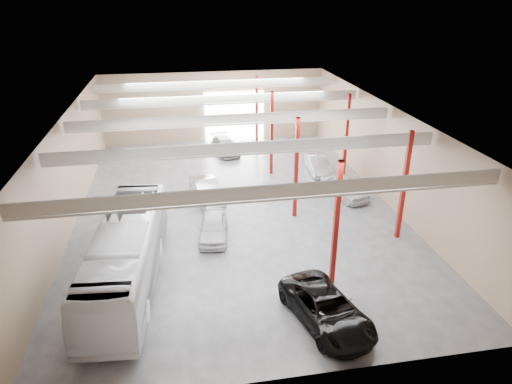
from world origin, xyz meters
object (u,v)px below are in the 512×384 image
object	(u,v)px
car_row_a	(213,227)
car_row_b	(207,191)
black_sedan	(326,308)
car_row_c	(225,146)
car_right_far	(345,187)
coach_bus	(127,254)
car_right_near	(318,164)

from	to	relation	value
car_row_a	car_row_b	distance (m)	5.53
car_row_b	black_sedan	bearing A→B (deg)	-83.06
car_row_c	car_right_far	size ratio (longest dim) A/B	1.06
car_right_far	coach_bus	bearing A→B (deg)	-166.51
black_sedan	car_right_far	bearing A→B (deg)	52.85
car_row_a	car_row_b	xyz separation A→B (m)	(0.00, 5.53, 0.06)
car_row_b	car_right_near	bearing A→B (deg)	12.64
car_row_a	car_row_c	xyz separation A→B (m)	(2.57, 16.03, -0.04)
car_row_c	car_right_far	bearing A→B (deg)	-65.54
car_row_a	car_right_far	bearing A→B (deg)	30.95
coach_bus	car_right_far	bearing A→B (deg)	34.29
car_row_c	car_right_far	world-z (taller)	car_right_far
car_right_near	black_sedan	bearing A→B (deg)	-102.54
coach_bus	car_row_c	bearing A→B (deg)	74.78
car_row_a	coach_bus	bearing A→B (deg)	-133.33
car_row_b	car_row_a	bearing A→B (deg)	-100.30
car_row_b	car_row_c	xyz separation A→B (m)	(2.57, 10.50, -0.09)
car_row_c	car_row_b	bearing A→B (deg)	-113.08
car_row_b	car_right_near	world-z (taller)	car_row_b
car_right_far	car_row_b	bearing A→B (deg)	158.54
black_sedan	car_right_near	xyz separation A→B (m)	(5.29, 18.64, -0.08)
black_sedan	car_right_far	world-z (taller)	black_sedan
car_right_near	car_row_a	bearing A→B (deg)	-132.06
car_row_b	car_right_far	size ratio (longest dim) A/B	1.06
car_row_b	coach_bus	bearing A→B (deg)	-127.47
black_sedan	car_row_b	xyz separation A→B (m)	(-4.50, 14.50, -0.00)
car_row_b	car_right_far	bearing A→B (deg)	-16.17
car_row_b	car_right_far	world-z (taller)	car_row_b
car_right_near	car_right_far	bearing A→B (deg)	-81.07
car_row_b	car_row_c	distance (m)	10.81
car_row_c	car_right_near	size ratio (longest dim) A/B	1.11
coach_bus	car_row_a	xyz separation A→B (m)	(4.88, 3.97, -1.01)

